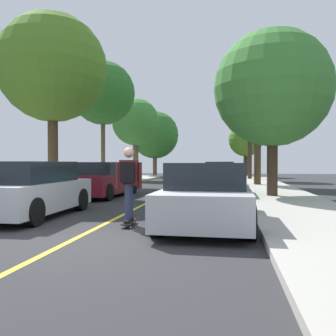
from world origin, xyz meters
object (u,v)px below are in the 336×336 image
street_tree_left_far (136,122)px  skateboarder (129,180)px  parked_car_right_far (220,175)px  street_tree_left_farthest (155,135)px  street_tree_right_farthest (246,140)px  parked_car_left_near (103,180)px  parked_car_right_nearest (208,195)px  parked_car_left_nearest (28,189)px  skateboard (129,222)px  street_tree_right_far (250,114)px  street_tree_right_near (258,100)px  street_tree_left_nearest (53,68)px  parked_car_right_near (217,180)px  street_tree_right_nearest (273,88)px  street_tree_left_near (103,93)px

street_tree_left_far → skateboarder: street_tree_left_far is taller
parked_car_right_far → street_tree_left_farthest: size_ratio=0.70×
street_tree_right_farthest → skateboarder: (-3.83, -27.70, -2.58)m
parked_car_left_near → parked_car_right_nearest: parked_car_left_near is taller
parked_car_left_nearest → street_tree_left_farthest: street_tree_left_farthest is taller
skateboard → parked_car_right_far: bearing=82.6°
parked_car_left_nearest → parked_car_right_far: bearing=69.4°
street_tree_left_farthest → street_tree_right_far: 10.93m
skateboarder → street_tree_left_far: bearing=104.3°
street_tree_right_farthest → street_tree_right_near: bearing=-90.0°
parked_car_right_far → street_tree_right_farthest: bearing=81.6°
street_tree_left_nearest → street_tree_left_farthest: size_ratio=1.17×
parked_car_right_near → street_tree_left_far: street_tree_left_far is taller
street_tree_right_near → street_tree_left_far: bearing=145.1°
parked_car_left_nearest → parked_car_left_near: bearing=90.0°
street_tree_left_far → street_tree_right_farthest: 11.92m
street_tree_right_nearest → parked_car_right_far: bearing=107.4°
parked_car_left_near → street_tree_right_nearest: (6.78, 0.11, 3.55)m
parked_car_left_nearest → street_tree_right_nearest: street_tree_right_nearest is taller
parked_car_right_nearest → street_tree_right_nearest: bearing=71.0°
street_tree_left_nearest → skateboard: size_ratio=8.69×
parked_car_right_near → street_tree_left_farthest: 21.40m
street_tree_left_nearest → street_tree_left_farthest: 21.03m
parked_car_left_near → street_tree_left_near: 7.87m
street_tree_right_nearest → street_tree_left_nearest: bearing=-178.3°
parked_car_right_near → skateboard: parked_car_right_near is taller
street_tree_right_nearest → street_tree_right_near: (-0.00, 7.05, 0.76)m
parked_car_right_near → skateboard: bearing=-103.3°
parked_car_right_nearest → street_tree_right_nearest: (2.12, 6.16, 3.57)m
parked_car_left_nearest → parked_car_right_far: 13.27m
street_tree_left_far → skateboard: 20.92m
parked_car_left_nearest → street_tree_left_nearest: 7.42m
parked_car_right_far → street_tree_right_near: street_tree_right_near is taller
street_tree_right_nearest → skateboarder: (-3.83, -6.57, -3.21)m
parked_car_left_nearest → skateboarder: size_ratio=2.53×
parked_car_left_near → parked_car_right_near: (4.66, 0.84, -0.01)m
parked_car_right_near → parked_car_left_nearest: bearing=-126.1°
street_tree_left_farthest → street_tree_right_nearest: bearing=-66.8°
street_tree_left_farthest → street_tree_right_farthest: 8.92m
parked_car_right_nearest → street_tree_left_nearest: 10.12m
street_tree_right_near → skateboarder: (-3.83, -13.61, -3.97)m
parked_car_right_nearest → street_tree_left_farthest: (-6.78, 26.90, 3.49)m
street_tree_left_far → street_tree_right_near: 10.86m
street_tree_right_near → street_tree_right_farthest: (0.00, 14.08, -1.39)m
parked_car_left_nearest → street_tree_right_far: bearing=71.4°
street_tree_right_nearest → street_tree_left_farthest: bearing=113.2°
skateboarder → street_tree_left_near: bearing=112.3°
street_tree_left_nearest → street_tree_right_nearest: street_tree_left_nearest is taller
street_tree_right_near → parked_car_left_nearest: bearing=-118.1°
parked_car_right_far → street_tree_right_farthest: 14.81m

